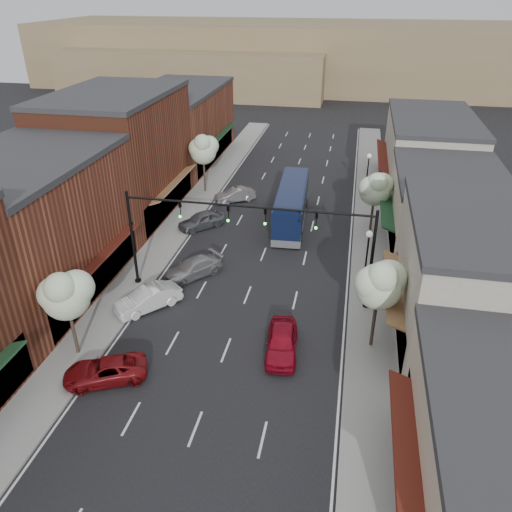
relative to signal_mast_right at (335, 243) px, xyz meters
The scene contains 28 objects.
ground 10.81m from the signal_mast_right, 125.10° to the right, with size 160.00×160.00×0.00m, color black.
sidewalk_left 18.10m from the signal_mast_right, 143.17° to the left, with size 2.80×73.00×0.15m, color gray.
sidewalk_right 11.78m from the signal_mast_right, 75.18° to the left, with size 2.80×73.00×0.15m, color gray.
curb_left 17.04m from the signal_mast_right, 140.24° to the left, with size 0.25×73.00×0.17m, color gray.
curb_right 11.53m from the signal_mast_right, 82.52° to the left, with size 0.25×73.00×0.17m, color gray.
bldg_left_midnear 19.95m from the signal_mast_right, behind, with size 10.14×14.10×9.40m.
bldg_left_midfar 23.22m from the signal_mast_right, 148.85° to the left, with size 10.14×14.10×10.90m.
bldg_left_far 34.32m from the signal_mast_right, 125.32° to the left, with size 10.14×18.10×8.40m.
bldg_right_midnear 8.37m from the signal_mast_right, 13.86° to the right, with size 9.14×12.10×7.90m.
bldg_right_midfar 12.94m from the signal_mast_right, 51.07° to the left, with size 9.14×12.10×6.40m.
bldg_right_far 25.35m from the signal_mast_right, 71.37° to the left, with size 9.14×16.10×7.40m.
hill_far 82.21m from the signal_mast_right, 93.92° to the left, with size 120.00×30.00×12.00m, color #7A6647.
hill_near 76.41m from the signal_mast_right, 113.63° to the left, with size 50.00×20.00×8.00m, color #7A6647.
signal_mast_right is the anchor object (origin of this frame).
signal_mast_left 11.24m from the signal_mast_right, behind, with size 8.22×0.46×7.00m.
tree_right_near 4.89m from the signal_mast_right, 56.09° to the right, with size 2.85×2.65×5.95m.
tree_right_far 12.27m from the signal_mast_right, 77.15° to the left, with size 2.85×2.65×5.43m.
tree_left_near 16.05m from the signal_mast_right, 149.86° to the right, with size 2.85×2.65×5.69m.
tree_left_far 22.68m from the signal_mast_right, 127.71° to the left, with size 2.85×2.65×6.13m.
lamp_post_near 3.69m from the signal_mast_right, 48.95° to the left, with size 0.44×0.44×4.44m.
lamp_post_far 20.19m from the signal_mast_right, 83.78° to the left, with size 0.44×0.44×4.44m.
coach_bus 13.56m from the signal_mast_right, 108.93° to the left, with size 2.95×11.08×3.36m.
red_hatchback 7.17m from the signal_mast_right, 113.48° to the right, with size 1.78×4.42×1.50m, color maroon.
parked_car_a 15.43m from the signal_mast_right, 139.69° to the right, with size 2.04×4.41×1.23m, color maroon.
parked_car_b 12.63m from the signal_mast_right, 166.51° to the right, with size 1.54×4.43×1.46m, color silver.
parked_car_c 10.94m from the signal_mast_right, behind, with size 1.86×4.58×1.33m, color #939398.
parked_car_d 15.84m from the signal_mast_right, 140.33° to the left, with size 1.70×4.23×1.44m, color #54565B.
parked_car_e 19.69m from the signal_mast_right, 122.52° to the left, with size 1.38×3.97×1.31m, color gray.
Camera 1 is at (6.20, -20.17, 18.85)m, focal length 35.00 mm.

